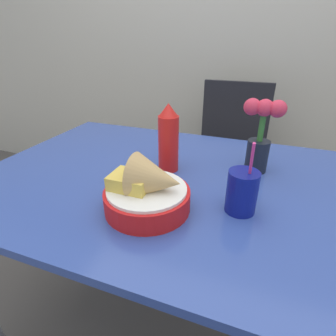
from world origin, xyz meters
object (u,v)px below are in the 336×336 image
object	(u,v)px
food_basket	(149,191)
ketchup_bottle	(168,139)
chair_far_window	(230,147)
flower_vase	(260,135)
drink_cup	(242,193)

from	to	relation	value
food_basket	ketchup_bottle	bearing A→B (deg)	98.57
chair_far_window	flower_vase	bearing A→B (deg)	-76.63
flower_vase	chair_far_window	bearing A→B (deg)	103.37
food_basket	flower_vase	bearing A→B (deg)	53.68
food_basket	drink_cup	xyz separation A→B (m)	(0.22, 0.08, -0.00)
drink_cup	ketchup_bottle	bearing A→B (deg)	148.12
ketchup_bottle	flower_vase	size ratio (longest dim) A/B	0.94
food_basket	drink_cup	size ratio (longest dim) A/B	1.11
chair_far_window	ketchup_bottle	size ratio (longest dim) A/B	4.01
chair_far_window	flower_vase	xyz separation A→B (m)	(0.16, -0.68, 0.32)
drink_cup	flower_vase	world-z (taller)	flower_vase
chair_far_window	food_basket	world-z (taller)	chair_far_window
flower_vase	food_basket	bearing A→B (deg)	-126.32
food_basket	ketchup_bottle	world-z (taller)	ketchup_bottle
food_basket	ketchup_bottle	xyz separation A→B (m)	(-0.04, 0.24, 0.05)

